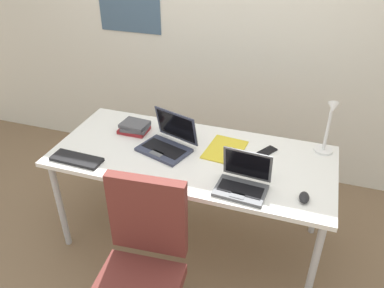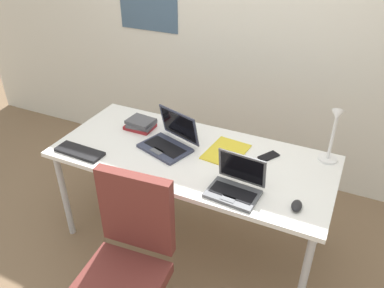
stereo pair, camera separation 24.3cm
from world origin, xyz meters
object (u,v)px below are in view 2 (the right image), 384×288
Objects in this scene: office_chair at (126,277)px; computer_mouse at (297,206)px; coffee_mug at (174,123)px; desk_lamp at (333,135)px; laptop_near_lamp at (236,186)px; external_keyboard at (80,152)px; book_stack at (141,124)px; paper_folder_back_right at (226,152)px; laptop_back_left at (169,141)px; cell_phone at (269,156)px.

computer_mouse is at bearing 35.72° from office_chair.
coffee_mug is at bearing 150.96° from computer_mouse.
desk_lamp is 0.68m from laptop_near_lamp.
external_keyboard is (-1.05, -0.05, -0.03)m from laptop_near_lamp.
paper_folder_back_right is at bearing -3.02° from book_stack.
laptop_back_left is 0.33m from book_stack.
cell_phone is (-0.27, 0.41, -0.01)m from computer_mouse.
desk_lamp is 0.41× the size of office_chair.
desk_lamp is 1.03× the size of laptop_back_left.
laptop_near_lamp is 0.94m from book_stack.
laptop_near_lamp reaches higher than book_stack.
laptop_back_left is 2.87× the size of cell_phone.
external_keyboard is 0.49m from book_stack.
paper_folder_back_right is 0.47m from coffee_mug.
cell_phone is 1.20× the size of coffee_mug.
desk_lamp is 0.66m from paper_folder_back_right.
book_stack is at bearing 155.38° from laptop_near_lamp.
laptop_near_lamp is 0.90× the size of external_keyboard.
book_stack is 1.83× the size of coffee_mug.
desk_lamp is at bearing 1.26° from coffee_mug.
cell_phone is 0.14× the size of office_chair.
external_keyboard is at bearing -113.01° from book_stack.
laptop_near_lamp is 2.64× the size of coffee_mug.
cell_phone is 1.13m from office_chair.
desk_lamp is 1.94× the size of book_stack.
desk_lamp is 1.44m from office_chair.
laptop_near_lamp is 0.77m from office_chair.
external_keyboard is 1.22m from cell_phone.
computer_mouse is at bearing 4.35° from external_keyboard.
desk_lamp is 1.29× the size of paper_folder_back_right.
book_stack is (-1.20, 0.38, 0.02)m from computer_mouse.
office_chair is at bearing -85.47° from cell_phone.
cell_phone is 0.93m from book_stack.
external_keyboard is at bearing -158.78° from desk_lamp.
desk_lamp reaches higher than cell_phone.
office_chair is (-0.83, -1.05, -0.54)m from desk_lamp.
office_chair is (0.14, -0.79, -0.39)m from laptop_back_left.
desk_lamp is at bearing 14.51° from paper_folder_back_right.
laptop_back_left reaches higher than computer_mouse.
laptop_back_left is 0.61m from laptop_near_lamp.
office_chair is at bearing -103.90° from paper_folder_back_right.
coffee_mug is (0.22, 0.10, 0.01)m from book_stack.
office_chair is (0.45, -0.92, -0.38)m from book_stack.
laptop_near_lamp is 0.81m from coffee_mug.
paper_folder_back_right is at bearing 118.06° from laptop_near_lamp.
desk_lamp is at bearing 50.84° from laptop_near_lamp.
external_keyboard is 2.92× the size of coffee_mug.
laptop_near_lamp is (-0.42, -0.52, -0.15)m from desk_lamp.
laptop_back_left is at bearing -69.45° from coffee_mug.
laptop_near_lamp reaches higher than paper_folder_back_right.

